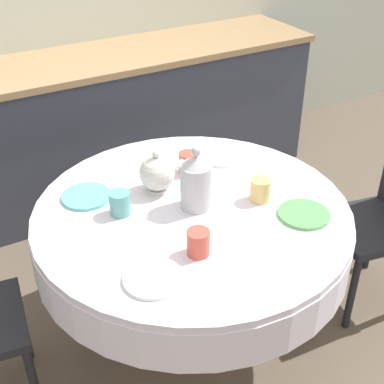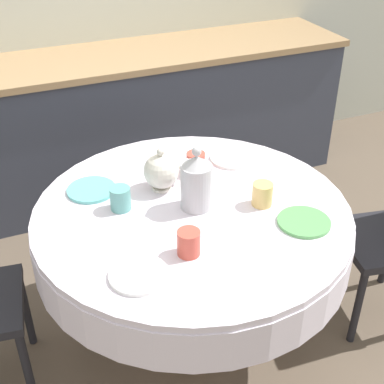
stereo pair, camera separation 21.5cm
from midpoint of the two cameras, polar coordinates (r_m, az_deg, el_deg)
name	(u,v)px [view 1 (the left image)]	position (r m, az deg, el deg)	size (l,w,h in m)	color
ground_plane	(192,337)	(2.70, -2.36, -15.27)	(12.00, 12.00, 0.00)	brown
kitchen_counter	(78,133)	(3.54, -13.75, 6.14)	(3.24, 0.64, 0.94)	#383D4C
dining_table	(192,232)	(2.27, -2.72, -4.43)	(1.32, 1.32, 0.76)	olive
plate_near_left	(153,278)	(1.86, -7.52, -9.26)	(0.21, 0.21, 0.01)	white
cup_near_left	(198,243)	(1.93, -2.53, -5.54)	(0.08, 0.08, 0.10)	#CC4C3D
plate_near_right	(304,214)	(2.17, 9.10, -2.44)	(0.21, 0.21, 0.01)	#5BA85B
cup_near_right	(260,190)	(2.22, 4.55, 0.15)	(0.08, 0.08, 0.10)	#DBB766
plate_far_left	(87,196)	(2.32, -13.81, -0.54)	(0.21, 0.21, 0.01)	#60BCB7
cup_far_left	(120,203)	(2.17, -10.52, -1.28)	(0.08, 0.08, 0.10)	#5BA39E
plate_far_right	(221,156)	(2.55, 0.75, 3.78)	(0.21, 0.21, 0.01)	white
cup_far_right	(188,163)	(2.41, -2.97, 3.04)	(0.08, 0.08, 0.10)	#CC4C3D
coffee_carafe	(196,182)	(2.14, -2.45, 0.99)	(0.13, 0.13, 0.28)	#B2B2B7
teapot	(157,173)	(2.27, -6.44, 1.93)	(0.21, 0.15, 0.20)	silver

